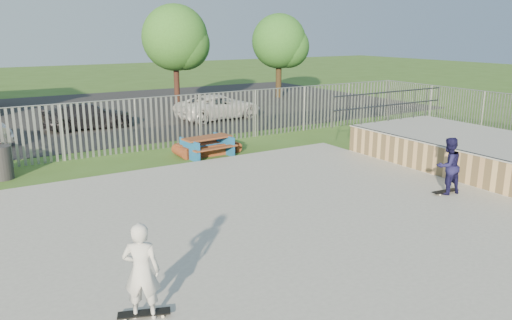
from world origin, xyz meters
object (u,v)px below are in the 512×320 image
tree_right (279,41)px  skater_white (141,271)px  picnic_table (207,147)px  funbox (207,148)px  trash_bin_grey (2,163)px  car_white (219,107)px  skater_navy (448,166)px  tree_mid (175,38)px  car_dark (87,116)px

tree_right → skater_white: (-16.89, -21.27, -2.78)m
picnic_table → tree_right: bearing=41.5°
funbox → trash_bin_grey: bearing=178.5°
car_white → skater_white: 18.48m
skater_navy → tree_mid: bearing=-85.7°
car_dark → tree_mid: tree_mid is taller
car_white → tree_right: bearing=-59.5°
picnic_table → car_dark: (-2.38, 7.61, 0.24)m
trash_bin_grey → skater_white: (1.03, -9.84, 0.41)m
funbox → car_white: 7.39m
picnic_table → trash_bin_grey: bearing=167.9°
tree_mid → skater_navy: size_ratio=3.84×
car_dark → tree_right: 14.79m
tree_mid → funbox: bearing=-107.9°
skater_navy → picnic_table: bearing=-59.6°
car_dark → skater_white: 17.00m
trash_bin_grey → tree_right: tree_right is taller
funbox → car_dark: bearing=111.1°
trash_bin_grey → picnic_table: bearing=-6.5°
picnic_table → skater_navy: (3.43, -7.57, 0.55)m
tree_mid → tree_right: (7.35, -0.00, -0.29)m
funbox → car_white: car_white is taller
picnic_table → tree_mid: 13.33m
tree_right → funbox: bearing=-133.4°
picnic_table → trash_bin_grey: size_ratio=1.80×
picnic_table → tree_right: size_ratio=0.34×
trash_bin_grey → tree_mid: (10.57, 11.43, 3.48)m
skater_white → picnic_table: bearing=-90.8°
tree_right → trash_bin_grey: bearing=-147.5°
funbox → trash_bin_grey: (-6.77, 0.34, 0.32)m
funbox → skater_white: (-5.74, -9.50, 0.72)m
tree_right → skater_navy: (-7.91, -19.75, -2.78)m
car_white → tree_mid: 6.39m
picnic_table → car_white: (3.98, 6.75, 0.27)m
picnic_table → tree_mid: bearing=66.3°
skater_navy → skater_white: size_ratio=1.00×
trash_bin_grey → tree_mid: 15.96m
tree_right → skater_white: size_ratio=3.57×
picnic_table → skater_white: bearing=-126.9°
picnic_table → trash_bin_grey: trash_bin_grey is taller
car_dark → skater_navy: skater_navy is taller
skater_navy → skater_white: bearing=15.6°
trash_bin_grey → tree_mid: size_ratio=0.17×
car_white → skater_white: skater_white is taller
picnic_table → funbox: bearing=59.3°
car_dark → skater_white: skater_white is taller
car_dark → car_white: bearing=-96.5°
car_white → skater_navy: 14.33m
tree_mid → car_white: bearing=-90.2°
trash_bin_grey → skater_navy: bearing=-39.7°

